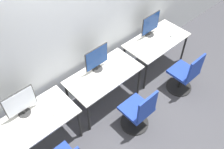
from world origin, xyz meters
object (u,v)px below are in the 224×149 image
object	(u,v)px
keyboard_center	(109,78)
keyboard_right	(162,42)
mouse_center	(120,69)
office_chair_right	(185,76)
monitor_center	(97,59)
office_chair_center	(138,113)
mouse_left	(53,113)
keyboard_left	(34,124)
monitor_left	(20,103)
monitor_right	(151,25)
mouse_right	(171,36)

from	to	relation	value
keyboard_center	keyboard_right	size ratio (longest dim) A/B	1.00
mouse_center	office_chair_right	bearing A→B (deg)	-34.19
monitor_center	office_chair_center	bearing A→B (deg)	-86.82
mouse_left	keyboard_left	bearing A→B (deg)	175.28
monitor_center	office_chair_right	bearing A→B (deg)	-36.57
monitor_left	mouse_left	size ratio (longest dim) A/B	5.06
monitor_right	monitor_center	bearing A→B (deg)	-178.53
keyboard_right	keyboard_left	bearing A→B (deg)	178.84
keyboard_left	keyboard_right	distance (m)	2.69
keyboard_left	monitor_right	xyz separation A→B (m)	(2.69, 0.27, 0.23)
office_chair_center	monitor_right	distance (m)	1.72
mouse_center	keyboard_right	bearing A→B (deg)	-1.05
keyboard_right	monitor_left	bearing A→B (deg)	173.43
mouse_center	monitor_center	bearing A→B (deg)	135.85
monitor_left	mouse_right	distance (m)	3.00
keyboard_center	monitor_right	xyz separation A→B (m)	(1.35, 0.32, 0.23)
office_chair_center	mouse_right	size ratio (longest dim) A/B	9.96
office_chair_center	monitor_left	bearing A→B (deg)	145.60
monitor_right	mouse_right	size ratio (longest dim) A/B	5.06
keyboard_left	mouse_right	bearing A→B (deg)	-0.92
monitor_left	mouse_right	xyz separation A→B (m)	(2.97, -0.30, -0.22)
monitor_left	monitor_center	world-z (taller)	same
mouse_left	monitor_right	xyz separation A→B (m)	(2.39, 0.29, 0.22)
monitor_left	office_chair_right	xyz separation A→B (m)	(2.62, -0.97, -0.58)
mouse_left	office_chair_center	world-z (taller)	office_chair_center
keyboard_left	keyboard_center	bearing A→B (deg)	-2.50
keyboard_right	monitor_right	bearing A→B (deg)	90.00
keyboard_center	office_chair_center	distance (m)	0.73
office_chair_center	mouse_right	bearing A→B (deg)	22.56
keyboard_left	mouse_right	distance (m)	2.97
monitor_center	keyboard_right	size ratio (longest dim) A/B	1.03
monitor_center	mouse_center	xyz separation A→B (m)	(0.27, -0.27, -0.22)
mouse_center	monitor_right	bearing A→B (deg)	15.66
office_chair_right	keyboard_center	bearing A→B (deg)	152.79
keyboard_left	mouse_left	xyz separation A→B (m)	(0.30, -0.02, 0.01)
monitor_center	mouse_center	world-z (taller)	monitor_center
monitor_right	office_chair_right	distance (m)	1.14
mouse_left	monitor_right	size ratio (longest dim) A/B	0.20
keyboard_left	mouse_left	distance (m)	0.30
mouse_left	office_chair_center	bearing A→B (deg)	-31.60
keyboard_left	mouse_center	bearing A→B (deg)	-1.23
mouse_left	mouse_right	xyz separation A→B (m)	(2.67, -0.02, 0.00)
mouse_left	office_chair_center	size ratio (longest dim) A/B	0.10
monitor_left	keyboard_left	bearing A→B (deg)	-90.00
monitor_left	office_chair_center	world-z (taller)	monitor_left
monitor_left	office_chair_right	size ratio (longest dim) A/B	0.51
keyboard_left	monitor_right	world-z (taller)	monitor_right
monitor_left	mouse_left	bearing A→B (deg)	-43.30
mouse_left	mouse_center	distance (m)	1.32
office_chair_center	office_chair_right	size ratio (longest dim) A/B	1.00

